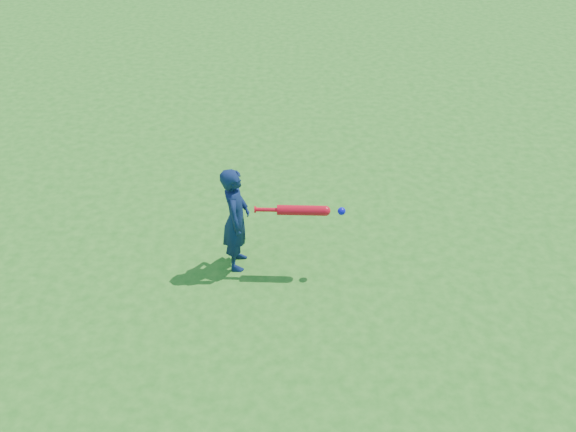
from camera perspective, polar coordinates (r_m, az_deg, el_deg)
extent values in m
plane|color=#236D1A|center=(6.08, -2.91, -7.38)|extent=(80.00, 80.00, 0.00)
imported|color=#0E1C41|center=(6.16, -4.65, -0.27)|extent=(0.27, 0.40, 1.09)
cylinder|color=red|center=(6.02, -2.93, 0.58)|extent=(0.02, 0.06, 0.06)
cylinder|color=red|center=(6.01, -1.91, 0.56)|extent=(0.22, 0.04, 0.04)
cylinder|color=red|center=(6.00, 1.18, 0.50)|extent=(0.45, 0.10, 0.10)
sphere|color=red|center=(6.00, 3.35, 0.46)|extent=(0.10, 0.10, 0.10)
sphere|color=#0C0ECD|center=(6.01, 4.78, 0.43)|extent=(0.08, 0.08, 0.08)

